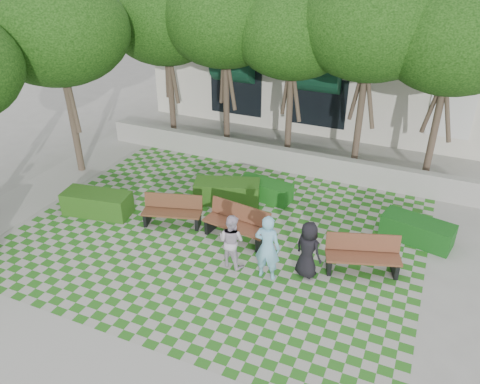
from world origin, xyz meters
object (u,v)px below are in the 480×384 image
at_px(hedge_midright, 265,190).
at_px(hedge_east, 417,230).
at_px(hedge_west, 97,203).
at_px(bench_west, 172,211).
at_px(bench_east, 363,255).
at_px(bench_mid, 237,224).
at_px(person_dark, 308,250).
at_px(person_white, 231,241).
at_px(person_blue, 267,247).
at_px(hedge_midleft, 227,192).

bearing_deg(hedge_midright, hedge_east, -6.79).
bearing_deg(hedge_west, bench_west, 9.52).
xyz_separation_m(bench_east, bench_mid, (-3.78, 0.07, 0.01)).
distance_m(bench_east, hedge_west, 8.60).
bearing_deg(person_dark, bench_east, -125.78).
height_order(bench_east, person_white, person_white).
height_order(bench_west, hedge_midright, bench_west).
bearing_deg(bench_west, person_blue, -35.42).
bearing_deg(hedge_midleft, bench_east, -21.56).
bearing_deg(hedge_east, person_blue, -136.08).
distance_m(bench_mid, hedge_midleft, 2.27).
relative_size(hedge_east, person_blue, 1.07).
relative_size(hedge_east, hedge_midright, 1.11).
xyz_separation_m(hedge_midright, hedge_west, (-4.72, -3.19, 0.06)).
relative_size(hedge_midright, person_dark, 1.14).
height_order(person_dark, person_white, person_dark).
distance_m(hedge_east, hedge_midright, 5.16).
relative_size(bench_mid, hedge_midright, 1.13).
distance_m(bench_mid, hedge_midright, 2.66).
height_order(hedge_east, person_white, person_white).
xyz_separation_m(hedge_west, person_white, (5.20, -0.72, 0.41)).
distance_m(hedge_east, hedge_west, 10.17).
height_order(hedge_midright, person_blue, person_blue).
xyz_separation_m(bench_east, hedge_midright, (-3.87, 2.72, -0.18)).
bearing_deg(bench_east, person_dark, -168.06).
distance_m(bench_east, bench_mid, 3.78).
bearing_deg(hedge_midright, bench_east, -35.11).
xyz_separation_m(bench_east, hedge_west, (-8.59, -0.46, -0.12)).
xyz_separation_m(bench_east, person_white, (-3.39, -1.19, 0.29)).
xyz_separation_m(hedge_midleft, person_blue, (2.70, -3.27, 0.57)).
height_order(bench_east, person_blue, person_blue).
height_order(bench_east, bench_west, bench_east).
xyz_separation_m(hedge_west, person_dark, (7.25, -0.31, 0.43)).
relative_size(bench_west, hedge_midleft, 0.89).
height_order(hedge_midleft, hedge_west, same).
bearing_deg(bench_east, hedge_midright, 126.81).
distance_m(bench_east, person_white, 3.60).
bearing_deg(hedge_east, hedge_midright, 173.21).
distance_m(bench_mid, person_white, 1.35).
bearing_deg(hedge_east, hedge_west, -165.31).
bearing_deg(hedge_midleft, hedge_midright, 33.56).
relative_size(bench_mid, person_blue, 1.10).
distance_m(bench_mid, person_dark, 2.60).
relative_size(bench_east, bench_west, 1.07).
distance_m(hedge_midright, person_blue, 4.37).
xyz_separation_m(hedge_west, person_blue, (6.29, -0.83, 0.57)).
bearing_deg(bench_west, hedge_midleft, 47.65).
relative_size(hedge_west, person_blue, 1.15).
bearing_deg(bench_east, hedge_west, 165.01).
bearing_deg(person_dark, person_white, 35.62).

